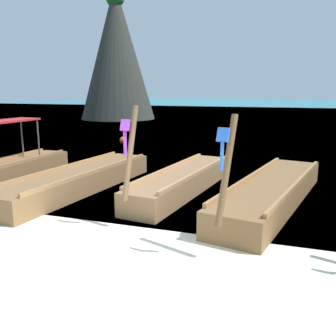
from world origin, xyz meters
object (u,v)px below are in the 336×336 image
Objects in this scene: longtail_boat_violet_ribbon at (183,181)px; longtail_boat_blue_ribbon at (272,192)px; mooring_buoy_far at (123,140)px; karst_rock at (115,56)px; longtail_boat_red_ribbon at (79,180)px.

longtail_boat_blue_ribbon is (2.53, -0.39, -0.00)m from longtail_boat_violet_ribbon.
longtail_boat_blue_ribbon is 16.95× the size of mooring_buoy_far.
karst_rock reaches higher than mooring_buoy_far.
longtail_boat_violet_ribbon is at bearing -59.55° from karst_rock.
mooring_buoy_far is (-8.37, 8.59, -0.11)m from longtail_boat_blue_ribbon.
longtail_boat_blue_ribbon is at bearing -45.73° from mooring_buoy_far.
longtail_boat_violet_ribbon reaches higher than longtail_boat_blue_ribbon.
karst_rock reaches higher than longtail_boat_violet_ribbon.
mooring_buoy_far is at bearing 134.27° from longtail_boat_blue_ribbon.
karst_rock reaches higher than longtail_boat_blue_ribbon.
longtail_boat_red_ribbon is 1.14× the size of longtail_boat_violet_ribbon.
longtail_boat_red_ribbon reaches higher than mooring_buoy_far.
longtail_boat_violet_ribbon is at bearing 171.21° from longtail_boat_blue_ribbon.
longtail_boat_red_ribbon is 1.00× the size of longtail_boat_blue_ribbon.
longtail_boat_red_ribbon is 16.87× the size of mooring_buoy_far.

